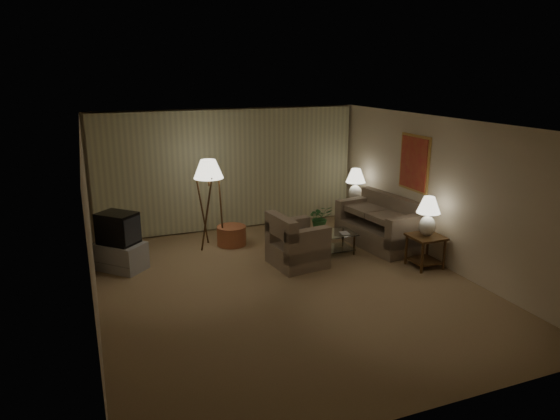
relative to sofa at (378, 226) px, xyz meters
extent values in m
plane|color=olive|center=(-2.50, -1.21, -0.40)|extent=(7.00, 7.00, 0.00)
cube|color=beige|center=(-2.50, 2.29, 0.95)|extent=(6.00, 0.04, 2.70)
cube|color=beige|center=(-5.50, -1.21, 0.95)|extent=(0.04, 7.00, 2.70)
cube|color=beige|center=(0.50, -1.21, 0.95)|extent=(0.04, 7.00, 2.70)
cube|color=white|center=(-2.50, -1.21, 2.30)|extent=(6.00, 7.00, 0.04)
cube|color=#B3B38B|center=(-2.50, 2.21, 0.95)|extent=(5.85, 0.12, 2.65)
cube|color=gold|center=(0.48, -0.41, 1.35)|extent=(0.03, 0.90, 1.10)
cube|color=#AB1F20|center=(0.45, -0.41, 1.35)|extent=(0.02, 0.80, 1.00)
cube|color=gray|center=(0.00, 0.00, -0.19)|extent=(2.05, 1.40, 0.42)
cube|color=gray|center=(-1.98, -0.41, -0.20)|extent=(1.14, 1.10, 0.41)
cube|color=#39220F|center=(0.15, -1.35, 0.18)|extent=(0.58, 0.58, 0.04)
cube|color=#39220F|center=(0.15, -1.35, -0.28)|extent=(0.49, 0.49, 0.02)
cylinder|color=#39220F|center=(-0.09, -1.59, -0.12)|extent=(0.05, 0.05, 0.56)
cylinder|color=#39220F|center=(-0.09, -1.11, -0.12)|extent=(0.05, 0.05, 0.56)
cylinder|color=#39220F|center=(0.39, -1.59, -0.12)|extent=(0.05, 0.05, 0.56)
cylinder|color=#39220F|center=(0.39, -1.11, -0.12)|extent=(0.05, 0.05, 0.56)
cube|color=#39220F|center=(0.15, 1.25, 0.18)|extent=(0.48, 0.41, 0.04)
cube|color=#39220F|center=(0.15, 1.25, -0.28)|extent=(0.41, 0.35, 0.02)
cylinder|color=#39220F|center=(-0.04, 1.10, -0.12)|extent=(0.05, 0.05, 0.56)
cylinder|color=#39220F|center=(-0.04, 1.40, -0.12)|extent=(0.05, 0.05, 0.56)
cylinder|color=#39220F|center=(0.34, 1.10, -0.12)|extent=(0.05, 0.05, 0.56)
cylinder|color=#39220F|center=(0.34, 1.40, -0.12)|extent=(0.05, 0.05, 0.56)
ellipsoid|color=white|center=(0.15, -1.35, 0.38)|extent=(0.30, 0.30, 0.37)
cylinder|color=white|center=(0.15, -1.35, 0.61)|extent=(0.03, 0.03, 0.08)
cone|color=white|center=(0.15, -1.35, 0.78)|extent=(0.42, 0.42, 0.30)
ellipsoid|color=white|center=(0.15, 1.25, 0.39)|extent=(0.31, 0.31, 0.39)
cylinder|color=white|center=(0.15, 1.25, 0.63)|extent=(0.03, 0.03, 0.09)
cone|color=white|center=(0.15, 1.25, 0.81)|extent=(0.44, 0.44, 0.31)
cube|color=silver|center=(-1.23, -0.10, 0.01)|extent=(1.11, 0.61, 0.02)
cube|color=silver|center=(-1.23, -0.10, -0.30)|extent=(1.03, 0.53, 0.01)
cylinder|color=#3C2E18|center=(-1.71, -0.33, -0.20)|extent=(0.04, 0.04, 0.40)
cylinder|color=#3C2E18|center=(-1.71, 0.13, -0.20)|extent=(0.04, 0.04, 0.40)
cylinder|color=#3C2E18|center=(-0.74, -0.33, -0.20)|extent=(0.04, 0.04, 0.40)
cylinder|color=#3C2E18|center=(-0.74, 0.13, -0.20)|extent=(0.04, 0.04, 0.40)
cube|color=#A1A1A3|center=(-5.05, 0.56, -0.15)|extent=(1.41, 1.41, 0.50)
cube|color=black|center=(-5.05, 0.56, 0.38)|extent=(1.12, 1.12, 0.56)
cylinder|color=#39220F|center=(-3.24, 1.12, 1.01)|extent=(0.04, 0.04, 0.26)
cone|color=white|center=(-3.24, 1.12, 1.22)|extent=(0.59, 0.59, 0.37)
cylinder|color=#B2563C|center=(-2.81, 1.10, -0.20)|extent=(0.71, 0.71, 0.40)
imported|color=white|center=(-1.38, -0.10, 0.10)|extent=(0.21, 0.21, 0.17)
imported|color=#357736|center=(-1.38, -0.10, 0.43)|extent=(0.49, 0.44, 0.49)
imported|color=olive|center=(-0.98, -0.20, 0.02)|extent=(0.19, 0.24, 0.02)
camera|label=1|loc=(-5.44, -8.35, 3.09)|focal=32.00mm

